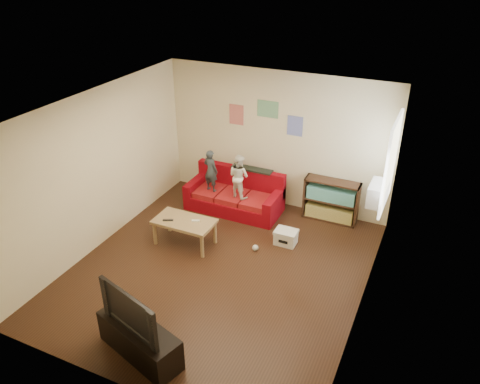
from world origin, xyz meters
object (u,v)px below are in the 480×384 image
at_px(coffee_table, 184,224).
at_px(child_a, 211,171).
at_px(television, 135,308).
at_px(tv_stand, 140,340).
at_px(sofa, 236,196).
at_px(file_box, 286,237).
at_px(child_b, 239,176).
at_px(bookshelf, 331,202).

bearing_deg(coffee_table, child_a, 97.28).
bearing_deg(television, tv_stand, 0.00).
bearing_deg(sofa, file_box, -29.71).
height_order(sofa, file_box, sofa).
height_order(file_box, television, television).
distance_m(coffee_table, file_box, 1.79).
xyz_separation_m(child_b, television, (0.33, -3.75, -0.06)).
xyz_separation_m(sofa, coffee_table, (-0.28, -1.49, 0.13)).
distance_m(child_b, tv_stand, 3.81).
relative_size(sofa, bookshelf, 1.80).
bearing_deg(television, child_b, 111.81).
relative_size(child_a, television, 0.82).
distance_m(child_a, file_box, 2.00).
distance_m(child_a, bookshelf, 2.37).
xyz_separation_m(bookshelf, tv_stand, (-1.34, -4.29, -0.13)).
distance_m(sofa, coffee_table, 1.52).
bearing_deg(coffee_table, bookshelf, 41.67).
xyz_separation_m(child_a, tv_stand, (0.93, -3.75, -0.58)).
xyz_separation_m(tv_stand, television, (0.00, 0.00, 0.53)).
relative_size(child_a, tv_stand, 0.69).
bearing_deg(child_a, file_box, 172.41).
xyz_separation_m(child_b, file_box, (1.19, -0.60, -0.68)).
distance_m(bookshelf, tv_stand, 4.49).
xyz_separation_m(child_b, tv_stand, (0.33, -3.75, -0.59)).
relative_size(coffee_table, file_box, 2.69).
relative_size(bookshelf, television, 0.99).
bearing_deg(tv_stand, television, 0.00).
bearing_deg(tv_stand, child_b, 112.10).
height_order(child_b, television, child_b).
bearing_deg(sofa, tv_stand, -82.99).
bearing_deg(bookshelf, child_a, -166.59).
bearing_deg(sofa, child_a, -160.14).
bearing_deg(television, file_box, 91.57).
bearing_deg(child_a, sofa, -149.22).
height_order(child_a, tv_stand, child_a).
bearing_deg(coffee_table, child_b, 72.03).
height_order(child_a, television, child_a).
height_order(coffee_table, television, television).
bearing_deg(file_box, television, -105.16).
relative_size(child_a, bookshelf, 0.83).
xyz_separation_m(child_b, bookshelf, (1.67, 0.54, -0.45)).
distance_m(child_a, coffee_table, 1.40).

